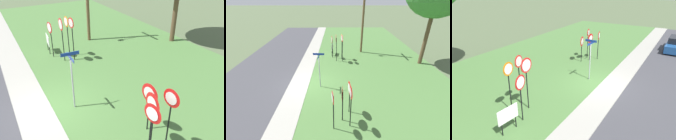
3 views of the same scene
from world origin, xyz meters
TOP-DOWN VIEW (x-y plane):
  - ground_plane at (0.00, 0.00)m, footprint 160.00×160.00m
  - sidewalk_strip at (0.00, -0.80)m, footprint 44.00×1.60m
  - grass_median at (0.00, 6.00)m, footprint 44.00×12.00m
  - stop_sign_near_left at (-4.61, 2.20)m, footprint 0.78×0.09m
  - stop_sign_near_right at (-5.61, 1.74)m, footprint 0.74×0.12m
  - stop_sign_far_left at (-4.47, 2.83)m, footprint 0.66×0.13m
  - stop_sign_far_center at (-5.27, 2.78)m, footprint 0.69×0.10m
  - yield_sign_near_left at (3.32, 3.00)m, footprint 0.82×0.14m
  - yield_sign_near_right at (4.03, 2.56)m, footprint 0.83×0.12m
  - yield_sign_far_left at (4.64, 2.07)m, footprint 0.70×0.15m
  - yield_sign_far_right at (4.47, 2.97)m, footprint 0.69×0.13m
  - street_name_post at (0.44, 0.97)m, footprint 0.96×0.82m
  - notice_board at (-6.56, 1.73)m, footprint 1.10×0.15m

SIDE VIEW (x-z plane):
  - ground_plane at x=0.00m, z-range 0.00..0.00m
  - grass_median at x=0.00m, z-range 0.00..0.04m
  - sidewalk_strip at x=0.00m, z-range 0.00..0.06m
  - notice_board at x=-6.56m, z-range 0.25..1.50m
  - yield_sign_near_left at x=3.32m, z-range 0.56..2.74m
  - street_name_post at x=0.44m, z-range 0.32..3.13m
  - yield_sign_near_right at x=4.03m, z-range 0.61..2.93m
  - stop_sign_near_right at x=-5.61m, z-range 0.59..3.02m
  - yield_sign_far_left at x=4.64m, z-range 0.64..3.09m
  - yield_sign_far_right at x=4.47m, z-range 0.68..3.29m
  - stop_sign_far_center at x=-5.27m, z-range 0.65..3.39m
  - stop_sign_far_left at x=-4.47m, z-range 0.66..3.51m
  - stop_sign_near_left at x=-4.61m, z-range 0.71..3.58m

